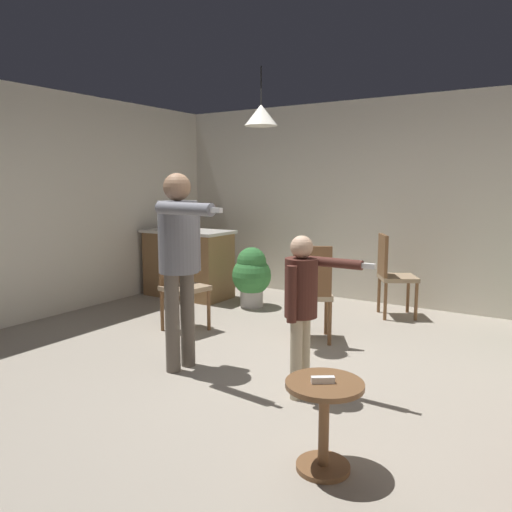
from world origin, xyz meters
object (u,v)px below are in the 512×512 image
dining_chair_near_wall (392,272)px  potted_plant_by_wall (252,274)px  kitchen_counter (188,263)px  side_table_by_couch (324,415)px  dining_chair_by_counter (181,281)px  person_child (302,298)px  spare_remote_on_table (323,380)px  person_adult (180,250)px  dining_chair_centre_back (311,289)px

dining_chair_near_wall → potted_plant_by_wall: dining_chair_near_wall is taller
kitchen_counter → potted_plant_by_wall: kitchen_counter is taller
side_table_by_couch → dining_chair_by_counter: size_ratio=0.52×
person_child → spare_remote_on_table: bearing=34.4°
person_child → kitchen_counter: bearing=-125.9°
potted_plant_by_wall → kitchen_counter: bearing=178.9°
person_adult → person_child: (1.14, 0.06, -0.29)m
dining_chair_by_counter → dining_chair_near_wall: (1.78, 1.79, 0.00)m
person_adult → person_child: 1.18m
dining_chair_centre_back → spare_remote_on_table: 2.32m
potted_plant_by_wall → spare_remote_on_table: bearing=-51.0°
person_adult → spare_remote_on_table: 1.93m
kitchen_counter → dining_chair_by_counter: size_ratio=1.26×
kitchen_counter → spare_remote_on_table: bearing=-40.5°
spare_remote_on_table → potted_plant_by_wall: bearing=129.0°
person_child → dining_chair_near_wall: person_child is taller
dining_chair_by_counter → dining_chair_centre_back: same height
dining_chair_near_wall → dining_chair_centre_back: (-0.37, -1.42, 0.00)m
person_child → potted_plant_by_wall: person_child is taller
dining_chair_near_wall → spare_remote_on_table: dining_chair_near_wall is taller
dining_chair_centre_back → potted_plant_by_wall: bearing=115.1°
dining_chair_near_wall → potted_plant_by_wall: size_ratio=1.28×
dining_chair_centre_back → spare_remote_on_table: (1.09, -2.05, -0.01)m
dining_chair_centre_back → potted_plant_by_wall: size_ratio=1.28×
dining_chair_by_counter → spare_remote_on_table: dining_chair_by_counter is taller
dining_chair_near_wall → potted_plant_by_wall: 1.76m
kitchen_counter → dining_chair_centre_back: size_ratio=1.26×
side_table_by_couch → dining_chair_by_counter: bearing=146.4°
dining_chair_near_wall → spare_remote_on_table: size_ratio=7.69×
side_table_by_couch → dining_chair_by_counter: dining_chair_by_counter is taller
side_table_by_couch → dining_chair_centre_back: dining_chair_centre_back is taller
potted_plant_by_wall → dining_chair_by_counter: bearing=-94.4°
kitchen_counter → side_table_by_couch: 4.58m
side_table_by_couch → person_adult: 2.00m
kitchen_counter → dining_chair_near_wall: 2.82m
dining_chair_centre_back → spare_remote_on_table: size_ratio=7.69×
kitchen_counter → dining_chair_centre_back: 2.57m
person_child → side_table_by_couch: bearing=35.1°
person_child → potted_plant_by_wall: (-1.84, 2.13, -0.33)m
side_table_by_couch → dining_chair_near_wall: (-0.71, 3.45, 0.22)m
person_adult → dining_chair_by_counter: (-0.80, 0.91, -0.50)m
dining_chair_centre_back → spare_remote_on_table: bearing=-92.3°
side_table_by_couch → person_adult: person_adult is taller
person_adult → dining_chair_near_wall: 2.91m
dining_chair_by_counter → dining_chair_centre_back: bearing=115.0°
person_adult → dining_chair_by_counter: bearing=-133.4°
kitchen_counter → dining_chair_centre_back: (2.40, -0.93, 0.07)m
person_adult → dining_chair_centre_back: 1.50m
person_child → dining_chair_near_wall: (-0.15, 2.64, -0.22)m
side_table_by_couch → dining_chair_near_wall: 3.53m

